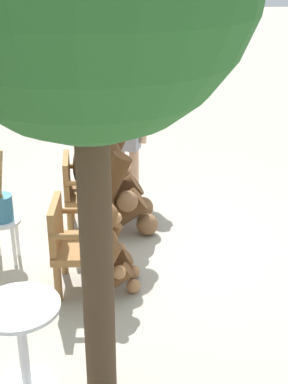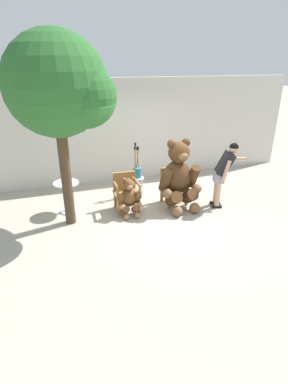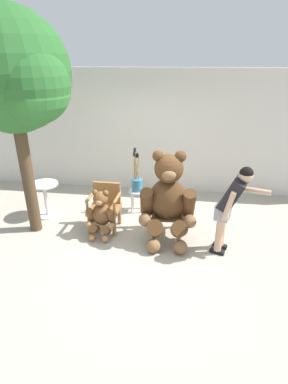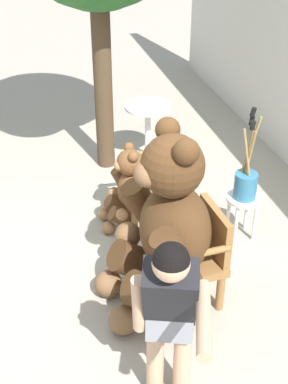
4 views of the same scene
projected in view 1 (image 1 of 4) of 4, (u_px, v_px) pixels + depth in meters
The scene contains 9 objects.
ground_plane at pixel (122, 253), 5.57m from camera, with size 60.00×60.00×0.00m, color #A8A091.
wooden_chair_left at pixel (75, 242), 4.83m from camera, with size 0.57×0.54×0.86m.
wooden_chair_right at pixel (83, 191), 5.90m from camera, with size 0.59×0.55×0.86m.
teddy_bear_large at pixel (106, 162), 5.79m from camera, with size 0.98×0.94×1.63m.
teddy_bear_small at pixel (107, 244), 4.85m from camera, with size 0.53×0.50×0.89m.
person_visitor at pixel (129, 124), 6.66m from camera, with size 0.84×0.48×1.54m.
white_stool at pixel (4, 229), 5.29m from camera, with size 0.34×0.34×0.46m.
brush_bucket at pixel (1, 203), 5.17m from camera, with size 0.22×0.22×0.92m.
round_side_table at pixel (22, 338), 3.63m from camera, with size 0.56×0.56×0.72m.
Camera 1 is at (-4.85, -0.00, 2.82)m, focal length 50.00 mm.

